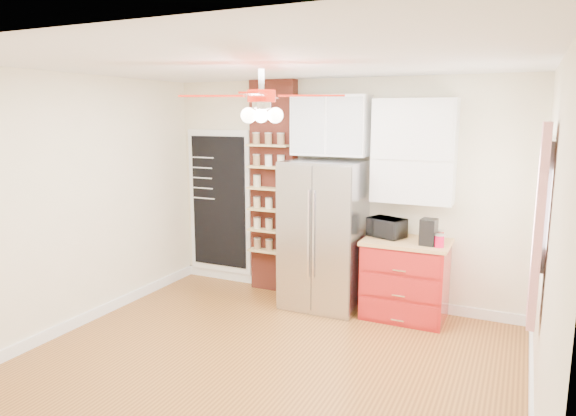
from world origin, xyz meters
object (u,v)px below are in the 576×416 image
at_px(red_cabinet, 405,279).
at_px(canister_left, 439,241).
at_px(toaster_oven, 386,228).
at_px(fridge, 324,235).
at_px(coffee_maker, 429,232).
at_px(ceiling_fan, 262,97).
at_px(pantry_jar_oats, 257,181).

xyz_separation_m(red_cabinet, canister_left, (0.37, -0.16, 0.51)).
bearing_deg(toaster_oven, fridge, -151.22).
bearing_deg(toaster_oven, red_cabinet, 7.75).
relative_size(toaster_oven, canister_left, 3.16).
distance_m(red_cabinet, coffee_maker, 0.65).
bearing_deg(coffee_maker, red_cabinet, 162.68).
distance_m(ceiling_fan, toaster_oven, 2.34).
bearing_deg(ceiling_fan, pantry_jar_oats, 119.73).
xyz_separation_m(ceiling_fan, toaster_oven, (0.67, 1.74, -1.41)).
height_order(fridge, red_cabinet, fridge).
xyz_separation_m(toaster_oven, coffee_maker, (0.50, -0.16, 0.03)).
xyz_separation_m(fridge, canister_left, (1.34, -0.11, 0.09)).
distance_m(fridge, ceiling_fan, 2.25).
height_order(toaster_oven, canister_left, toaster_oven).
relative_size(coffee_maker, pantry_jar_oats, 2.01).
bearing_deg(canister_left, ceiling_fan, -130.23).
bearing_deg(fridge, pantry_jar_oats, 170.91).
distance_m(canister_left, pantry_jar_oats, 2.37).
bearing_deg(red_cabinet, toaster_oven, 167.30).
height_order(fridge, canister_left, fridge).
bearing_deg(coffee_maker, fridge, -177.51).
height_order(coffee_maker, canister_left, coffee_maker).
bearing_deg(coffee_maker, ceiling_fan, -121.59).
relative_size(ceiling_fan, canister_left, 11.12).
relative_size(coffee_maker, canister_left, 2.25).
distance_m(fridge, coffee_maker, 1.23).
bearing_deg(red_cabinet, pantry_jar_oats, 176.90).
relative_size(toaster_oven, coffee_maker, 1.40).
bearing_deg(pantry_jar_oats, ceiling_fan, -60.27).
bearing_deg(pantry_jar_oats, canister_left, -6.43).
bearing_deg(red_cabinet, ceiling_fan, -118.71).
height_order(red_cabinet, toaster_oven, toaster_oven).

